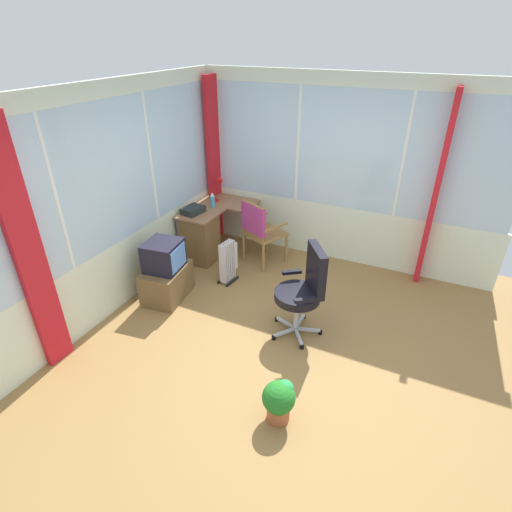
{
  "coord_description": "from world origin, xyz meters",
  "views": [
    {
      "loc": [
        -3.13,
        -1.16,
        2.99
      ],
      "look_at": [
        0.33,
        0.48,
        0.83
      ],
      "focal_mm": 28.24,
      "sensor_mm": 36.0,
      "label": 1
    }
  ],
  "objects_px": {
    "tv_on_stand": "(166,274)",
    "space_heater": "(229,261)",
    "spray_bottle": "(212,200)",
    "potted_plant": "(279,399)",
    "desk": "(202,235)",
    "office_chair": "(305,286)",
    "paper_tray": "(193,210)",
    "wooden_armchair": "(258,226)",
    "desk_lamp": "(219,185)",
    "tv_remote": "(249,206)"
  },
  "relations": [
    {
      "from": "spray_bottle",
      "to": "tv_on_stand",
      "type": "height_order",
      "value": "spray_bottle"
    },
    {
      "from": "tv_on_stand",
      "to": "wooden_armchair",
      "type": "bearing_deg",
      "value": -28.73
    },
    {
      "from": "desk",
      "to": "paper_tray",
      "type": "bearing_deg",
      "value": 104.52
    },
    {
      "from": "paper_tray",
      "to": "space_heater",
      "type": "height_order",
      "value": "paper_tray"
    },
    {
      "from": "desk",
      "to": "tv_remote",
      "type": "relative_size",
      "value": 7.48
    },
    {
      "from": "wooden_armchair",
      "to": "office_chair",
      "type": "distance_m",
      "value": 1.59
    },
    {
      "from": "paper_tray",
      "to": "space_heater",
      "type": "relative_size",
      "value": 0.51
    },
    {
      "from": "tv_remote",
      "to": "spray_bottle",
      "type": "xyz_separation_m",
      "value": [
        -0.22,
        0.48,
        0.09
      ]
    },
    {
      "from": "office_chair",
      "to": "potted_plant",
      "type": "bearing_deg",
      "value": -170.04
    },
    {
      "from": "desk_lamp",
      "to": "tv_remote",
      "type": "distance_m",
      "value": 0.56
    },
    {
      "from": "desk_lamp",
      "to": "space_heater",
      "type": "distance_m",
      "value": 1.32
    },
    {
      "from": "tv_remote",
      "to": "space_heater",
      "type": "bearing_deg",
      "value": -179.52
    },
    {
      "from": "desk",
      "to": "tv_remote",
      "type": "bearing_deg",
      "value": -43.8
    },
    {
      "from": "desk",
      "to": "potted_plant",
      "type": "xyz_separation_m",
      "value": [
        -2.14,
        -2.11,
        -0.16
      ]
    },
    {
      "from": "space_heater",
      "to": "tv_on_stand",
      "type": "bearing_deg",
      "value": 142.41
    },
    {
      "from": "wooden_armchair",
      "to": "tv_on_stand",
      "type": "height_order",
      "value": "wooden_armchair"
    },
    {
      "from": "tv_on_stand",
      "to": "space_heater",
      "type": "xyz_separation_m",
      "value": [
        0.67,
        -0.52,
        -0.05
      ]
    },
    {
      "from": "desk_lamp",
      "to": "wooden_armchair",
      "type": "relative_size",
      "value": 0.37
    },
    {
      "from": "tv_remote",
      "to": "wooden_armchair",
      "type": "bearing_deg",
      "value": -144.52
    },
    {
      "from": "spray_bottle",
      "to": "potted_plant",
      "type": "distance_m",
      "value": 3.26
    },
    {
      "from": "office_chair",
      "to": "desk_lamp",
      "type": "bearing_deg",
      "value": 51.4
    },
    {
      "from": "tv_remote",
      "to": "spray_bottle",
      "type": "height_order",
      "value": "spray_bottle"
    },
    {
      "from": "desk",
      "to": "tv_remote",
      "type": "distance_m",
      "value": 0.81
    },
    {
      "from": "paper_tray",
      "to": "office_chair",
      "type": "relative_size",
      "value": 0.28
    },
    {
      "from": "space_heater",
      "to": "potted_plant",
      "type": "relative_size",
      "value": 1.45
    },
    {
      "from": "office_chair",
      "to": "space_heater",
      "type": "xyz_separation_m",
      "value": [
        0.58,
        1.26,
        -0.31
      ]
    },
    {
      "from": "desk",
      "to": "office_chair",
      "type": "xyz_separation_m",
      "value": [
        -0.94,
        -1.89,
        0.22
      ]
    },
    {
      "from": "paper_tray",
      "to": "desk_lamp",
      "type": "bearing_deg",
      "value": -8.33
    },
    {
      "from": "office_chair",
      "to": "tv_remote",
      "type": "bearing_deg",
      "value": 43.4
    },
    {
      "from": "desk",
      "to": "paper_tray",
      "type": "relative_size",
      "value": 3.74
    },
    {
      "from": "spray_bottle",
      "to": "office_chair",
      "type": "distance_m",
      "value": 2.26
    },
    {
      "from": "desk",
      "to": "wooden_armchair",
      "type": "relative_size",
      "value": 1.17
    },
    {
      "from": "spray_bottle",
      "to": "desk_lamp",
      "type": "bearing_deg",
      "value": 7.5
    },
    {
      "from": "paper_tray",
      "to": "desk",
      "type": "bearing_deg",
      "value": -75.48
    },
    {
      "from": "desk",
      "to": "office_chair",
      "type": "bearing_deg",
      "value": -116.34
    },
    {
      "from": "office_chair",
      "to": "potted_plant",
      "type": "relative_size",
      "value": 2.61
    },
    {
      "from": "paper_tray",
      "to": "potted_plant",
      "type": "distance_m",
      "value": 3.1
    },
    {
      "from": "desk_lamp",
      "to": "spray_bottle",
      "type": "height_order",
      "value": "desk_lamp"
    },
    {
      "from": "wooden_armchair",
      "to": "office_chair",
      "type": "bearing_deg",
      "value": -136.57
    },
    {
      "from": "wooden_armchair",
      "to": "tv_on_stand",
      "type": "bearing_deg",
      "value": 151.27
    },
    {
      "from": "office_chair",
      "to": "desk",
      "type": "bearing_deg",
      "value": 63.66
    },
    {
      "from": "spray_bottle",
      "to": "potted_plant",
      "type": "bearing_deg",
      "value": -139.59
    },
    {
      "from": "desk",
      "to": "spray_bottle",
      "type": "height_order",
      "value": "spray_bottle"
    },
    {
      "from": "desk_lamp",
      "to": "office_chair",
      "type": "bearing_deg",
      "value": -128.6
    },
    {
      "from": "desk_lamp",
      "to": "paper_tray",
      "type": "xyz_separation_m",
      "value": [
        -0.61,
        0.09,
        -0.19
      ]
    },
    {
      "from": "spray_bottle",
      "to": "space_heater",
      "type": "height_order",
      "value": "spray_bottle"
    },
    {
      "from": "desk",
      "to": "tv_remote",
      "type": "height_order",
      "value": "tv_remote"
    },
    {
      "from": "paper_tray",
      "to": "wooden_armchair",
      "type": "relative_size",
      "value": 0.31
    },
    {
      "from": "desk_lamp",
      "to": "potted_plant",
      "type": "relative_size",
      "value": 0.88
    },
    {
      "from": "spray_bottle",
      "to": "potted_plant",
      "type": "height_order",
      "value": "spray_bottle"
    }
  ]
}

